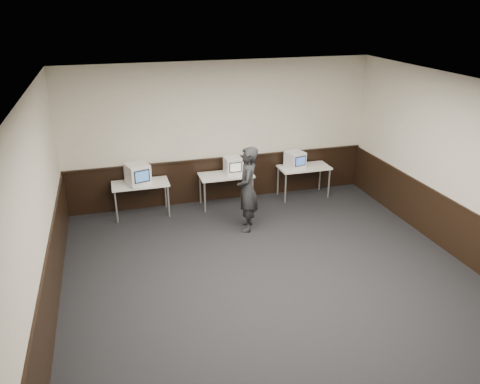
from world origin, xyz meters
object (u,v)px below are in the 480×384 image
object	(u,v)px
desk_right	(304,169)
emac_left	(138,174)
desk_left	(140,186)
emac_center	(233,165)
emac_right	(295,160)
person	(247,189)
desk_center	(226,177)

from	to	relation	value
desk_right	emac_left	distance (m)	3.85
desk_left	emac_center	distance (m)	2.09
desk_right	emac_left	bearing A→B (deg)	-179.33
emac_center	emac_right	bearing A→B (deg)	-1.81
person	emac_right	bearing A→B (deg)	148.28
emac_left	person	distance (m)	2.40
desk_left	person	size ratio (longest dim) A/B	0.68
desk_left	emac_center	xyz separation A→B (m)	(2.08, 0.03, 0.26)
desk_center	emac_right	xyz separation A→B (m)	(1.67, 0.01, 0.26)
emac_right	person	distance (m)	2.02
emac_left	emac_right	bearing A→B (deg)	-16.36
emac_right	person	size ratio (longest dim) A/B	0.27
emac_left	emac_center	xyz separation A→B (m)	(2.11, 0.08, -0.04)
desk_right	emac_right	world-z (taller)	emac_right
desk_left	person	distance (m)	2.40
desk_right	emac_center	size ratio (longest dim) A/B	2.91
emac_left	emac_right	xyz separation A→B (m)	(3.60, 0.06, -0.03)
desk_left	desk_center	xyz separation A→B (m)	(1.90, 0.00, 0.00)
emac_left	emac_right	distance (m)	3.60
desk_right	desk_left	bearing A→B (deg)	180.00
desk_right	emac_right	distance (m)	0.35
emac_center	person	size ratio (longest dim) A/B	0.23
desk_center	person	distance (m)	1.30
person	emac_center	bearing A→B (deg)	-164.14
emac_left	desk_right	bearing A→B (deg)	-16.57
desk_center	emac_center	distance (m)	0.32
emac_left	desk_left	bearing A→B (deg)	34.23
desk_right	emac_center	xyz separation A→B (m)	(-1.72, 0.03, 0.26)
desk_left	desk_center	world-z (taller)	same
desk_left	desk_right	xyz separation A→B (m)	(3.80, 0.00, 0.00)
desk_left	emac_right	size ratio (longest dim) A/B	2.49
desk_center	desk_right	world-z (taller)	same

